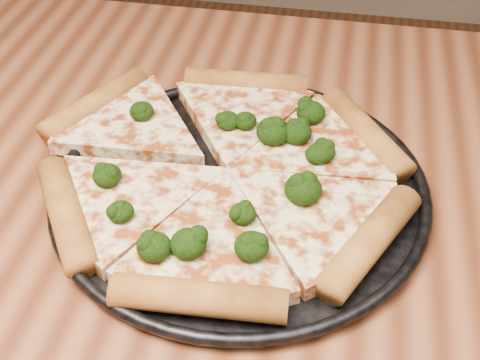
# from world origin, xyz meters

# --- Properties ---
(dining_table) EXTENTS (1.20, 0.90, 0.75)m
(dining_table) POSITION_xyz_m (0.00, 0.00, 0.66)
(dining_table) COLOR brown
(dining_table) RESTS_ON ground
(pizza_pan) EXTENTS (0.34, 0.34, 0.02)m
(pizza_pan) POSITION_xyz_m (0.12, 0.10, 0.76)
(pizza_pan) COLOR black
(pizza_pan) RESTS_ON dining_table
(pizza) EXTENTS (0.37, 0.33, 0.03)m
(pizza) POSITION_xyz_m (0.10, 0.11, 0.77)
(pizza) COLOR #F6D597
(pizza) RESTS_ON pizza_pan
(broccoli_florets) EXTENTS (0.21, 0.23, 0.02)m
(broccoli_florets) POSITION_xyz_m (0.12, 0.10, 0.78)
(broccoli_florets) COLOR black
(broccoli_florets) RESTS_ON pizza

